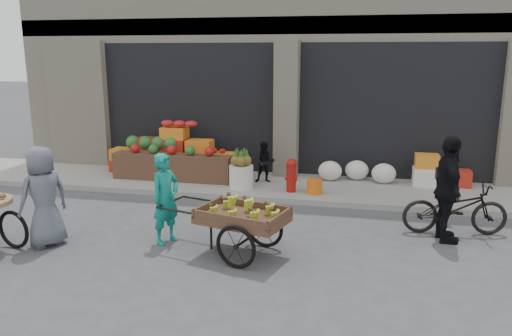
% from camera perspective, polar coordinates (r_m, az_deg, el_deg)
% --- Properties ---
extents(ground, '(80.00, 80.00, 0.00)m').
position_cam_1_polar(ground, '(7.42, -2.95, -10.72)').
color(ground, '#424244').
rests_on(ground, ground).
extents(sidewalk, '(18.00, 2.20, 0.12)m').
position_cam_1_polar(sidewalk, '(11.19, 2.67, -2.14)').
color(sidewalk, gray).
rests_on(sidewalk, ground).
extents(building, '(14.00, 6.45, 7.00)m').
position_cam_1_polar(building, '(14.69, 5.57, 14.49)').
color(building, beige).
rests_on(building, ground).
extents(fruit_display, '(3.10, 1.12, 1.24)m').
position_cam_1_polar(fruit_display, '(11.97, -8.85, 1.74)').
color(fruit_display, '#AA2617').
rests_on(fruit_display, sidewalk).
extents(pineapple_bin, '(0.52, 0.52, 0.50)m').
position_cam_1_polar(pineapple_bin, '(10.79, -1.70, -1.00)').
color(pineapple_bin, silver).
rests_on(pineapple_bin, sidewalk).
extents(fire_hydrant, '(0.22, 0.22, 0.71)m').
position_cam_1_polar(fire_hydrant, '(10.50, 4.05, -0.68)').
color(fire_hydrant, '#A5140F').
rests_on(fire_hydrant, sidewalk).
extents(orange_bucket, '(0.32, 0.32, 0.30)m').
position_cam_1_polar(orange_bucket, '(10.45, 6.71, -2.13)').
color(orange_bucket, orange).
rests_on(orange_bucket, sidewalk).
extents(right_bay_goods, '(3.35, 0.60, 0.70)m').
position_cam_1_polar(right_bay_goods, '(11.56, 16.09, -0.38)').
color(right_bay_goods, silver).
rests_on(right_bay_goods, sidewalk).
extents(seated_person, '(0.51, 0.43, 0.93)m').
position_cam_1_polar(seated_person, '(11.22, 1.03, 0.68)').
color(seated_person, black).
rests_on(seated_person, sidewalk).
extents(banana_cart, '(2.31, 1.38, 0.90)m').
position_cam_1_polar(banana_cart, '(7.45, -1.88, -5.20)').
color(banana_cart, brown).
rests_on(banana_cart, ground).
extents(vendor_woman, '(0.54, 0.63, 1.46)m').
position_cam_1_polar(vendor_woman, '(8.05, -10.29, -3.46)').
color(vendor_woman, '#108071').
rests_on(vendor_woman, ground).
extents(vendor_grey, '(0.83, 0.93, 1.60)m').
position_cam_1_polar(vendor_grey, '(8.46, -23.12, -3.03)').
color(vendor_grey, slate).
rests_on(vendor_grey, ground).
extents(bicycle, '(1.78, 0.83, 0.90)m').
position_cam_1_polar(bicycle, '(9.02, 21.78, -4.26)').
color(bicycle, black).
rests_on(bicycle, ground).
extents(cyclist, '(0.56, 1.07, 1.74)m').
position_cam_1_polar(cyclist, '(8.50, 21.09, -2.30)').
color(cyclist, black).
rests_on(cyclist, ground).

